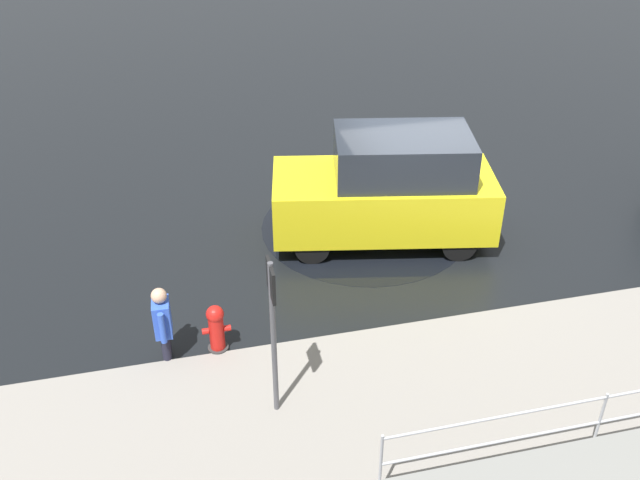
# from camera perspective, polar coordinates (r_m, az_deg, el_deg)

# --- Properties ---
(ground_plane) EXTENTS (60.00, 60.00, 0.00)m
(ground_plane) POSITION_cam_1_polar(r_m,az_deg,el_deg) (13.54, 7.86, 0.77)
(ground_plane) COLOR black
(kerb_strip) EXTENTS (24.00, 3.20, 0.04)m
(kerb_strip) POSITION_cam_1_polar(r_m,az_deg,el_deg) (10.54, 15.81, -10.97)
(kerb_strip) COLOR gray
(kerb_strip) RESTS_ON ground
(moving_hatchback) EXTENTS (4.16, 2.44, 2.06)m
(moving_hatchback) POSITION_cam_1_polar(r_m,az_deg,el_deg) (12.73, 5.47, 4.09)
(moving_hatchback) COLOR yellow
(moving_hatchback) RESTS_ON ground
(fire_hydrant) EXTENTS (0.42, 0.31, 0.80)m
(fire_hydrant) POSITION_cam_1_polar(r_m,az_deg,el_deg) (10.55, -8.29, -7.05)
(fire_hydrant) COLOR red
(fire_hydrant) RESTS_ON ground
(pedestrian) EXTENTS (0.25, 0.57, 1.22)m
(pedestrian) POSITION_cam_1_polar(r_m,az_deg,el_deg) (10.40, -12.49, -6.26)
(pedestrian) COLOR blue
(pedestrian) RESTS_ON ground
(sign_post) EXTENTS (0.07, 0.44, 2.40)m
(sign_post) POSITION_cam_1_polar(r_m,az_deg,el_deg) (8.78, -3.81, -6.26)
(sign_post) COLOR #4C4C51
(sign_post) RESTS_ON ground
(puddle_patch) EXTENTS (3.91, 3.91, 0.01)m
(puddle_patch) POSITION_cam_1_polar(r_m,az_deg,el_deg) (13.56, 3.57, 1.11)
(puddle_patch) COLOR black
(puddle_patch) RESTS_ON ground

